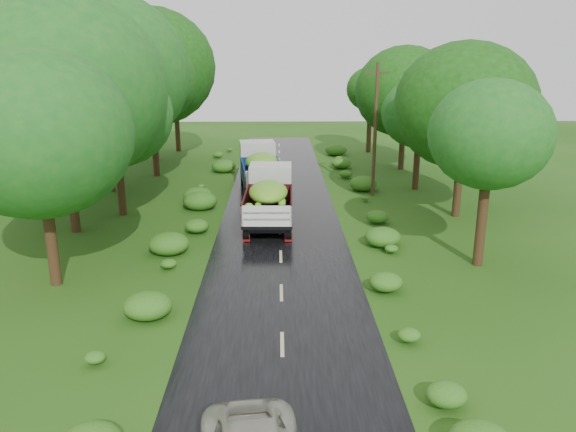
{
  "coord_description": "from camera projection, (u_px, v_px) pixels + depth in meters",
  "views": [
    {
      "loc": [
        -0.1,
        -16.06,
        9.0
      ],
      "look_at": [
        0.34,
        8.84,
        1.7
      ],
      "focal_mm": 35.0,
      "sensor_mm": 36.0,
      "label": 1
    }
  ],
  "objects": [
    {
      "name": "road_lines",
      "position": [
        281.0,
        273.0,
        23.69
      ],
      "size": [
        0.12,
        69.6,
        0.0
      ],
      "color": "#BFB78C",
      "rests_on": "road"
    },
    {
      "name": "trees_right",
      "position": [
        424.0,
        103.0,
        36.42
      ],
      "size": [
        5.14,
        31.94,
        7.96
      ],
      "color": "black",
      "rests_on": "ground"
    },
    {
      "name": "road",
      "position": [
        281.0,
        283.0,
        22.73
      ],
      "size": [
        6.5,
        80.0,
        0.02
      ],
      "primitive_type": "cube",
      "color": "black",
      "rests_on": "ground"
    },
    {
      "name": "truck_far",
      "position": [
        260.0,
        165.0,
        37.76
      ],
      "size": [
        3.25,
        7.24,
        2.94
      ],
      "rotation": [
        0.0,
        0.0,
        0.11
      ],
      "color": "black",
      "rests_on": "ground"
    },
    {
      "name": "shrubs",
      "position": [
        280.0,
        213.0,
        31.27
      ],
      "size": [
        11.9,
        44.0,
        0.7
      ],
      "color": "#2A5E16",
      "rests_on": "ground"
    },
    {
      "name": "utility_pole",
      "position": [
        375.0,
        129.0,
        35.39
      ],
      "size": [
        1.46,
        0.34,
        8.38
      ],
      "rotation": [
        0.0,
        0.0,
        -0.16
      ],
      "color": "#382616",
      "rests_on": "ground"
    },
    {
      "name": "ground",
      "position": [
        282.0,
        345.0,
        17.94
      ],
      "size": [
        120.0,
        120.0,
        0.0
      ],
      "primitive_type": "plane",
      "color": "#1C480F",
      "rests_on": "ground"
    },
    {
      "name": "truck_near",
      "position": [
        269.0,
        195.0,
        30.1
      ],
      "size": [
        2.57,
        6.88,
        2.87
      ],
      "rotation": [
        0.0,
        0.0,
        -0.02
      ],
      "color": "black",
      "rests_on": "ground"
    },
    {
      "name": "trees_left",
      "position": [
        120.0,
        84.0,
        35.94
      ],
      "size": [
        6.49,
        35.35,
        9.91
      ],
      "color": "black",
      "rests_on": "ground"
    }
  ]
}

